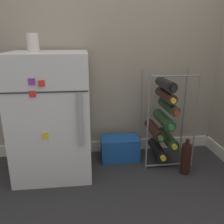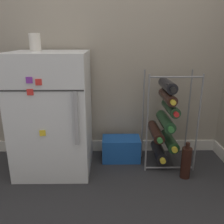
{
  "view_description": "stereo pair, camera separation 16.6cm",
  "coord_description": "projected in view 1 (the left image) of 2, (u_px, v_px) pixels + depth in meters",
  "views": [
    {
      "loc": [
        -0.24,
        -1.27,
        0.91
      ],
      "look_at": [
        -0.05,
        0.3,
        0.41
      ],
      "focal_mm": 38.0,
      "sensor_mm": 36.0,
      "label": 1
    },
    {
      "loc": [
        -0.08,
        -1.28,
        0.91
      ],
      "look_at": [
        -0.05,
        0.3,
        0.41
      ],
      "focal_mm": 38.0,
      "sensor_mm": 36.0,
      "label": 2
    }
  ],
  "objects": [
    {
      "name": "mini_fridge",
      "position": [
        52.0,
        115.0,
        1.59
      ],
      "size": [
        0.5,
        0.48,
        0.83
      ],
      "color": "silver",
      "rests_on": "ground_plane"
    },
    {
      "name": "soda_box",
      "position": [
        120.0,
        148.0,
        1.84
      ],
      "size": [
        0.29,
        0.17,
        0.18
      ],
      "color": "#194C9E",
      "rests_on": "ground_plane"
    },
    {
      "name": "ground_plane",
      "position": [
        126.0,
        187.0,
        1.51
      ],
      "size": [
        14.0,
        14.0,
        0.0
      ],
      "primitive_type": "plane",
      "color": "#28282B"
    },
    {
      "name": "fridge_top_cup",
      "position": [
        33.0,
        42.0,
        1.46
      ],
      "size": [
        0.07,
        0.07,
        0.11
      ],
      "color": "silver",
      "rests_on": "mini_fridge"
    },
    {
      "name": "loose_bottle_floor",
      "position": [
        186.0,
        158.0,
        1.64
      ],
      "size": [
        0.07,
        0.07,
        0.26
      ],
      "color": "black",
      "rests_on": "ground_plane"
    },
    {
      "name": "wine_rack",
      "position": [
        163.0,
        120.0,
        1.74
      ],
      "size": [
        0.36,
        0.32,
        0.69
      ],
      "color": "slate",
      "rests_on": "ground_plane"
    }
  ]
}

